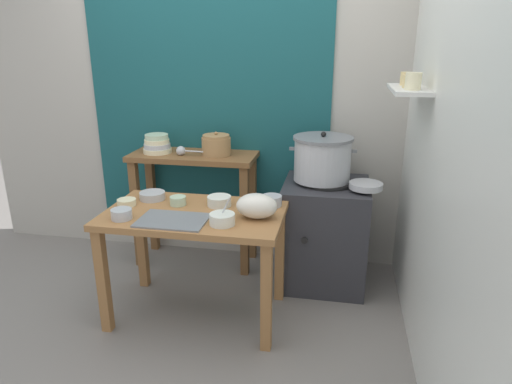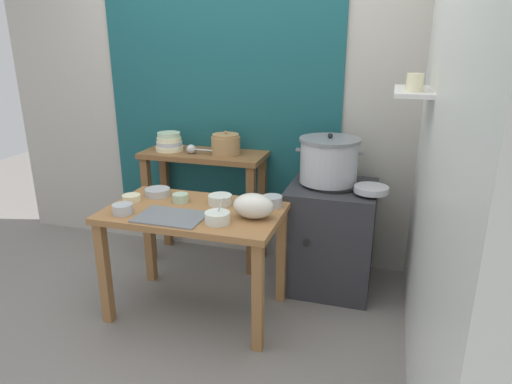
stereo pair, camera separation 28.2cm
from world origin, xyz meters
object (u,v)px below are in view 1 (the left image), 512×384
(prep_bowl_3, at_px, (122,214))
(prep_bowl_6, at_px, (222,219))
(wide_pan, at_px, (366,186))
(prep_bowl_5, at_px, (127,202))
(ladle, at_px, (182,151))
(serving_tray, at_px, (173,220))
(steamer_pot, at_px, (322,158))
(prep_bowl_2, at_px, (272,200))
(prep_bowl_4, at_px, (219,201))
(bowl_stack_enamel, at_px, (157,144))
(stove_block, at_px, (324,233))
(prep_table, at_px, (195,228))
(plastic_bag, at_px, (257,206))
(prep_bowl_0, at_px, (152,195))
(back_shelf_table, at_px, (194,181))
(clay_pot, at_px, (216,145))

(prep_bowl_3, bearing_deg, prep_bowl_6, 2.74)
(wide_pan, bearing_deg, prep_bowl_5, -163.30)
(prep_bowl_5, bearing_deg, wide_pan, 16.70)
(ladle, height_order, serving_tray, ladle)
(steamer_pot, bearing_deg, prep_bowl_2, -124.27)
(prep_bowl_4, bearing_deg, prep_bowl_2, 10.61)
(steamer_pot, height_order, serving_tray, steamer_pot)
(bowl_stack_enamel, xyz_separation_m, prep_bowl_4, (0.64, -0.58, -0.21))
(stove_block, height_order, prep_bowl_4, prep_bowl_4)
(prep_table, bearing_deg, plastic_bag, -4.33)
(serving_tray, height_order, prep_bowl_0, prep_bowl_0)
(serving_tray, distance_m, prep_bowl_4, 0.36)
(steamer_pot, bearing_deg, prep_bowl_4, -141.71)
(serving_tray, bearing_deg, ladle, 105.24)
(stove_block, bearing_deg, ladle, 176.43)
(plastic_bag, bearing_deg, prep_table, 175.67)
(wide_pan, bearing_deg, prep_bowl_0, -167.59)
(back_shelf_table, bearing_deg, wide_pan, -11.18)
(serving_tray, relative_size, prep_bowl_3, 3.27)
(stove_block, xyz_separation_m, clay_pot, (-0.84, 0.13, 0.59))
(steamer_pot, height_order, plastic_bag, steamer_pot)
(prep_bowl_6, bearing_deg, ladle, 122.18)
(clay_pot, bearing_deg, prep_bowl_3, -109.47)
(prep_bowl_0, distance_m, prep_bowl_3, 0.37)
(ladle, height_order, prep_bowl_4, ladle)
(prep_bowl_2, bearing_deg, wide_pan, 25.57)
(clay_pot, height_order, plastic_bag, clay_pot)
(clay_pot, xyz_separation_m, prep_bowl_2, (0.51, -0.54, -0.22))
(prep_bowl_2, xyz_separation_m, prep_bowl_5, (-0.91, -0.17, -0.01))
(bowl_stack_enamel, bearing_deg, serving_tray, -63.34)
(bowl_stack_enamel, distance_m, prep_bowl_2, 1.12)
(ladle, distance_m, prep_bowl_0, 0.53)
(prep_bowl_0, height_order, prep_bowl_6, prep_bowl_6)
(stove_block, distance_m, plastic_bag, 0.85)
(back_shelf_table, distance_m, ladle, 0.27)
(steamer_pot, height_order, ladle, steamer_pot)
(plastic_bag, bearing_deg, prep_bowl_3, -168.03)
(clay_pot, xyz_separation_m, prep_bowl_0, (-0.29, -0.56, -0.23))
(plastic_bag, distance_m, prep_bowl_6, 0.23)
(prep_bowl_3, xyz_separation_m, prep_bowl_6, (0.60, 0.03, 0.00))
(steamer_pot, xyz_separation_m, bowl_stack_enamel, (-1.26, 0.09, 0.03))
(prep_bowl_0, height_order, prep_bowl_4, prep_bowl_4)
(steamer_pot, height_order, prep_bowl_5, steamer_pot)
(prep_bowl_5, bearing_deg, prep_bowl_0, 52.03)
(serving_tray, bearing_deg, stove_block, 41.93)
(prep_table, xyz_separation_m, stove_block, (0.78, 0.60, -0.23))
(serving_tray, xyz_separation_m, prep_bowl_5, (-0.38, 0.20, 0.02))
(ladle, relative_size, prep_bowl_2, 2.07)
(ladle, xyz_separation_m, prep_bowl_4, (0.43, -0.54, -0.18))
(serving_tray, distance_m, prep_bowl_0, 0.44)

